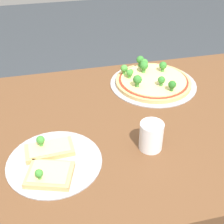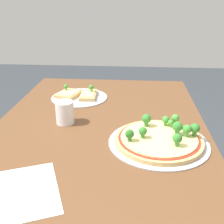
# 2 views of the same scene
# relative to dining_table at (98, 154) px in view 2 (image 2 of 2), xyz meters

# --- Properties ---
(dining_table) EXTENTS (1.37, 0.82, 0.74)m
(dining_table) POSITION_rel_dining_table_xyz_m (0.00, 0.00, 0.00)
(dining_table) COLOR brown
(dining_table) RESTS_ON ground_plane
(pizza_tray_whole) EXTENTS (0.34, 0.34, 0.07)m
(pizza_tray_whole) POSITION_rel_dining_table_xyz_m (0.05, 0.22, 0.11)
(pizza_tray_whole) COLOR #A3A3A8
(pizza_tray_whole) RESTS_ON dining_table
(pizza_tray_slice) EXTENTS (0.27, 0.27, 0.06)m
(pizza_tray_slice) POSITION_rel_dining_table_xyz_m (-0.38, -0.14, 0.10)
(pizza_tray_slice) COLOR #A3A3A8
(pizza_tray_slice) RESTS_ON dining_table
(drinking_cup) EXTENTS (0.07, 0.07, 0.09)m
(drinking_cup) POSITION_rel_dining_table_xyz_m (-0.08, -0.14, 0.14)
(drinking_cup) COLOR white
(drinking_cup) RESTS_ON dining_table
(paper_menu) EXTENTS (0.27, 0.23, 0.00)m
(paper_menu) POSITION_rel_dining_table_xyz_m (0.34, -0.14, 0.09)
(paper_menu) COLOR white
(paper_menu) RESTS_ON dining_table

